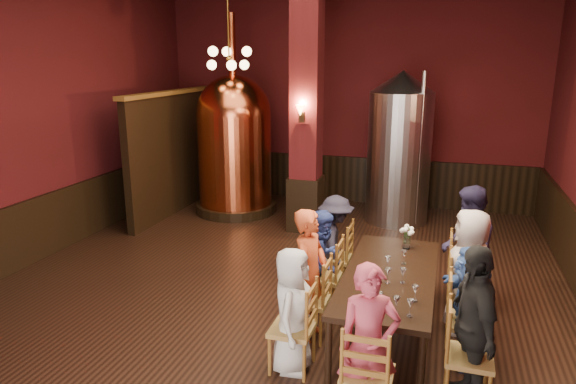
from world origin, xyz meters
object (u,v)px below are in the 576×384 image
(person_0, at_px, (292,310))
(rose_vase, at_px, (407,233))
(steel_vessel, at_px, (399,148))
(dining_table, at_px, (390,278))
(person_1, at_px, (310,275))
(copper_kettle, at_px, (235,143))
(person_2, at_px, (324,261))

(person_0, distance_m, rose_vase, 2.10)
(steel_vessel, bearing_deg, dining_table, -85.64)
(person_1, height_order, copper_kettle, copper_kettle)
(steel_vessel, bearing_deg, rose_vase, -82.76)
(copper_kettle, bearing_deg, steel_vessel, 5.62)
(dining_table, bearing_deg, person_1, -158.78)
(copper_kettle, relative_size, steel_vessel, 1.36)
(person_1, relative_size, copper_kettle, 0.39)
(person_0, xyz_separation_m, person_1, (0.00, 0.67, 0.10))
(person_2, height_order, rose_vase, person_2)
(steel_vessel, distance_m, rose_vase, 3.58)
(steel_vessel, bearing_deg, copper_kettle, -174.38)
(person_1, bearing_deg, person_0, -169.90)
(rose_vase, bearing_deg, person_1, -129.53)
(person_0, height_order, person_1, person_1)
(person_0, relative_size, rose_vase, 4.15)
(rose_vase, bearing_deg, person_0, -117.81)
(rose_vase, bearing_deg, person_2, -152.02)
(dining_table, relative_size, person_1, 1.58)
(steel_vessel, height_order, rose_vase, steel_vessel)
(person_0, height_order, person_2, person_2)
(steel_vessel, bearing_deg, person_0, -95.58)
(person_1, height_order, person_2, person_1)
(person_0, height_order, copper_kettle, copper_kettle)
(dining_table, relative_size, person_2, 1.82)
(person_0, distance_m, person_1, 0.68)
(person_0, xyz_separation_m, copper_kettle, (-2.73, 5.04, 0.78))
(copper_kettle, height_order, steel_vessel, copper_kettle)
(dining_table, xyz_separation_m, steel_vessel, (-0.33, 4.37, 0.76))
(person_2, distance_m, steel_vessel, 4.14)
(dining_table, relative_size, person_0, 1.83)
(dining_table, xyz_separation_m, rose_vase, (0.11, 0.85, 0.27))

